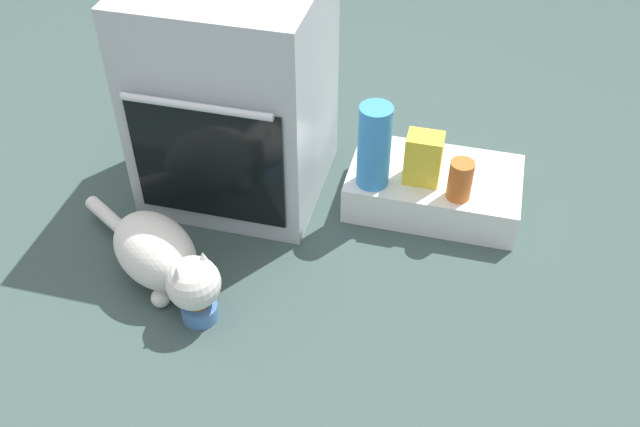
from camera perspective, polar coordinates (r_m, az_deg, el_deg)
ground at (r=2.45m, az=-10.02°, el=-3.07°), size 8.00×8.00×0.00m
oven at (r=2.47m, az=-6.77°, el=9.46°), size 0.59×0.59×0.78m
pantry_cabinet at (r=2.58m, az=8.91°, el=1.97°), size 0.59×0.35×0.14m
food_bowl at (r=2.23m, az=-9.43°, el=-7.46°), size 0.11×0.11×0.07m
cat at (r=2.27m, az=-12.29°, el=-3.37°), size 0.61×0.44×0.24m
snack_bag at (r=2.44m, az=8.12°, el=4.32°), size 0.12×0.09×0.18m
water_bottle at (r=2.38m, az=4.28°, el=5.30°), size 0.11×0.11×0.30m
sauce_jar at (r=2.40m, az=10.96°, el=2.60°), size 0.08×0.08×0.14m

